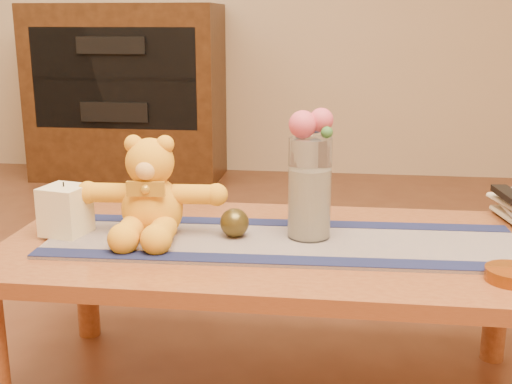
# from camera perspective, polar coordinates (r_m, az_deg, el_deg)

# --- Properties ---
(coffee_table_top) EXTENTS (1.40, 0.70, 0.04)m
(coffee_table_top) POSITION_cam_1_polar(r_m,az_deg,el_deg) (1.70, 1.68, -4.96)
(coffee_table_top) COLOR brown
(coffee_table_top) RESTS_ON floor
(table_leg_bl) EXTENTS (0.07, 0.07, 0.41)m
(table_leg_bl) POSITION_cam_1_polar(r_m,az_deg,el_deg) (2.19, -14.61, -7.08)
(table_leg_bl) COLOR brown
(table_leg_bl) RESTS_ON floor
(table_leg_br) EXTENTS (0.07, 0.07, 0.41)m
(table_leg_br) POSITION_cam_1_polar(r_m,az_deg,el_deg) (2.10, 20.32, -8.53)
(table_leg_br) COLOR brown
(table_leg_br) RESTS_ON floor
(persian_runner) EXTENTS (1.21, 0.39, 0.01)m
(persian_runner) POSITION_cam_1_polar(r_m,az_deg,el_deg) (1.68, 2.32, -4.34)
(persian_runner) COLOR #1A1948
(persian_runner) RESTS_ON coffee_table_top
(runner_border_near) EXTENTS (1.20, 0.10, 0.00)m
(runner_border_near) POSITION_cam_1_polar(r_m,az_deg,el_deg) (1.54, 2.04, -5.93)
(runner_border_near) COLOR #151A3F
(runner_border_near) RESTS_ON persian_runner
(runner_border_far) EXTENTS (1.20, 0.10, 0.00)m
(runner_border_far) POSITION_cam_1_polar(r_m,az_deg,el_deg) (1.81, 2.56, -2.70)
(runner_border_far) COLOR #151A3F
(runner_border_far) RESTS_ON persian_runner
(teddy_bear) EXTENTS (0.38, 0.32, 0.25)m
(teddy_bear) POSITION_cam_1_polar(r_m,az_deg,el_deg) (1.71, -9.10, 0.35)
(teddy_bear) COLOR orange
(teddy_bear) RESTS_ON persian_runner
(pillar_candle) EXTENTS (0.13, 0.13, 0.13)m
(pillar_candle) POSITION_cam_1_polar(r_m,az_deg,el_deg) (1.78, -16.29, -1.52)
(pillar_candle) COLOR beige
(pillar_candle) RESTS_ON persian_runner
(candle_wick) EXTENTS (0.00, 0.00, 0.01)m
(candle_wick) POSITION_cam_1_polar(r_m,az_deg,el_deg) (1.76, -16.45, 0.65)
(candle_wick) COLOR black
(candle_wick) RESTS_ON pillar_candle
(glass_vase) EXTENTS (0.11, 0.11, 0.26)m
(glass_vase) POSITION_cam_1_polar(r_m,az_deg,el_deg) (1.67, 4.70, 0.33)
(glass_vase) COLOR silver
(glass_vase) RESTS_ON persian_runner
(potpourri_fill) EXTENTS (0.09, 0.09, 0.18)m
(potpourri_fill) POSITION_cam_1_polar(r_m,az_deg,el_deg) (1.68, 4.68, -0.96)
(potpourri_fill) COLOR beige
(potpourri_fill) RESTS_ON glass_vase
(rose_left) EXTENTS (0.07, 0.07, 0.07)m
(rose_left) POSITION_cam_1_polar(r_m,az_deg,el_deg) (1.63, 4.10, 5.90)
(rose_left) COLOR #CF495C
(rose_left) RESTS_ON glass_vase
(rose_right) EXTENTS (0.06, 0.06, 0.06)m
(rose_right) POSITION_cam_1_polar(r_m,az_deg,el_deg) (1.64, 5.72, 6.28)
(rose_right) COLOR #CF495C
(rose_right) RESTS_ON glass_vase
(blue_flower_back) EXTENTS (0.04, 0.04, 0.04)m
(blue_flower_back) POSITION_cam_1_polar(r_m,az_deg,el_deg) (1.67, 5.22, 5.87)
(blue_flower_back) COLOR #5164B1
(blue_flower_back) RESTS_ON glass_vase
(blue_flower_side) EXTENTS (0.04, 0.04, 0.04)m
(blue_flower_side) POSITION_cam_1_polar(r_m,az_deg,el_deg) (1.66, 3.81, 5.55)
(blue_flower_side) COLOR #5164B1
(blue_flower_side) RESTS_ON glass_vase
(leaf_sprig) EXTENTS (0.03, 0.03, 0.03)m
(leaf_sprig) POSITION_cam_1_polar(r_m,az_deg,el_deg) (1.62, 6.20, 5.19)
(leaf_sprig) COLOR #33662D
(leaf_sprig) RESTS_ON glass_vase
(bronze_ball) EXTENTS (0.09, 0.09, 0.08)m
(bronze_ball) POSITION_cam_1_polar(r_m,az_deg,el_deg) (1.69, -1.89, -2.69)
(bronze_ball) COLOR #443916
(bronze_ball) RESTS_ON persian_runner
(book_bottom) EXTENTS (0.20, 0.25, 0.02)m
(book_bottom) POSITION_cam_1_polar(r_m,az_deg,el_deg) (1.97, 20.87, -2.22)
(book_bottom) COLOR beige
(book_bottom) RESTS_ON coffee_table_top
(book_lower) EXTENTS (0.17, 0.23, 0.02)m
(book_lower) POSITION_cam_1_polar(r_m,az_deg,el_deg) (1.96, 21.09, -1.73)
(book_lower) COLOR beige
(book_lower) RESTS_ON book_bottom
(book_upper) EXTENTS (0.21, 0.25, 0.02)m
(book_upper) POSITION_cam_1_polar(r_m,az_deg,el_deg) (1.96, 20.77, -1.14)
(book_upper) COLOR beige
(book_upper) RESTS_ON book_lower
(book_top) EXTENTS (0.18, 0.23, 0.02)m
(book_top) POSITION_cam_1_polar(r_m,az_deg,el_deg) (1.95, 21.15, -0.64)
(book_top) COLOR beige
(book_top) RESTS_ON book_upper
(tv_remote) EXTENTS (0.06, 0.16, 0.02)m
(tv_remote) POSITION_cam_1_polar(r_m,az_deg,el_deg) (1.94, 21.17, -0.20)
(tv_remote) COLOR black
(tv_remote) RESTS_ON book_top
(amber_dish) EXTENTS (0.14, 0.14, 0.03)m
(amber_dish) POSITION_cam_1_polar(r_m,az_deg,el_deg) (1.54, 21.45, -6.74)
(amber_dish) COLOR #BF5914
(amber_dish) RESTS_ON coffee_table_top
(media_cabinet) EXTENTS (1.20, 0.50, 1.10)m
(media_cabinet) POSITION_cam_1_polar(r_m,az_deg,el_deg) (4.31, -11.18, 8.48)
(media_cabinet) COLOR black
(media_cabinet) RESTS_ON floor
(cabinet_cavity) EXTENTS (1.02, 0.03, 0.61)m
(cabinet_cavity) POSITION_cam_1_polar(r_m,az_deg,el_deg) (4.08, -12.29, 9.63)
(cabinet_cavity) COLOR black
(cabinet_cavity) RESTS_ON media_cabinet
(cabinet_shelf) EXTENTS (1.02, 0.20, 0.02)m
(cabinet_shelf) POSITION_cam_1_polar(r_m,az_deg,el_deg) (4.16, -11.90, 9.75)
(cabinet_shelf) COLOR black
(cabinet_shelf) RESTS_ON media_cabinet
(stereo_upper) EXTENTS (0.42, 0.28, 0.10)m
(stereo_upper) POSITION_cam_1_polar(r_m,az_deg,el_deg) (4.17, -11.96, 12.48)
(stereo_upper) COLOR black
(stereo_upper) RESTS_ON media_cabinet
(stereo_lower) EXTENTS (0.42, 0.28, 0.12)m
(stereo_lower) POSITION_cam_1_polar(r_m,az_deg,el_deg) (4.20, -11.67, 7.08)
(stereo_lower) COLOR black
(stereo_lower) RESTS_ON media_cabinet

